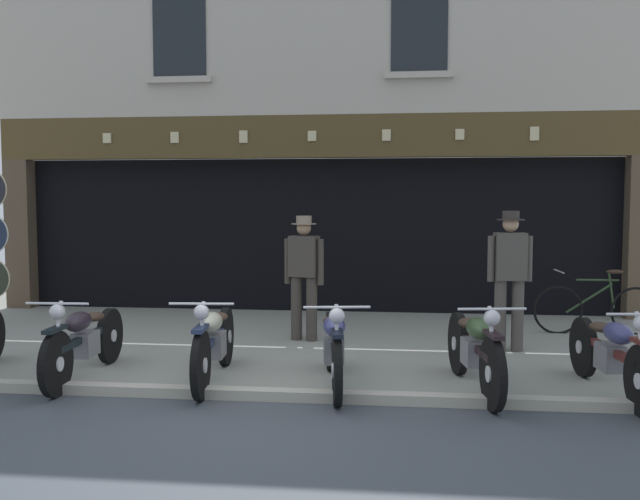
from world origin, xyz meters
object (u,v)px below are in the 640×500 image
at_px(motorcycle_left, 84,339).
at_px(shopkeeper_center, 510,273).
at_px(motorcycle_center_left, 214,341).
at_px(leaning_bicycle, 597,308).
at_px(motorcycle_center, 334,345).
at_px(motorcycle_center_right, 474,348).
at_px(advert_board_near, 427,212).
at_px(motorcycle_right, 611,352).
at_px(advert_board_far, 481,216).
at_px(salesman_left, 304,272).

relative_size(motorcycle_left, shopkeeper_center, 1.15).
bearing_deg(motorcycle_center_left, leaning_bicycle, -151.34).
xyz_separation_m(motorcycle_center, motorcycle_center_right, (1.40, -0.02, 0.01)).
height_order(motorcycle_left, motorcycle_center, motorcycle_center).
height_order(motorcycle_left, shopkeeper_center, shopkeeper_center).
bearing_deg(motorcycle_left, shopkeeper_center, -160.74).
xyz_separation_m(motorcycle_left, advert_board_near, (3.80, 4.78, 1.28)).
bearing_deg(shopkeeper_center, motorcycle_center_left, 21.85).
relative_size(motorcycle_center, shopkeeper_center, 1.12).
relative_size(motorcycle_center, motorcycle_right, 0.98).
bearing_deg(motorcycle_center_right, motorcycle_left, -8.63).
height_order(advert_board_far, leaning_bicycle, advert_board_far).
relative_size(advert_board_near, leaning_bicycle, 0.52).
xyz_separation_m(salesman_left, advert_board_near, (1.75, 2.55, 0.76)).
xyz_separation_m(motorcycle_left, shopkeeper_center, (4.70, 1.87, 0.56)).
height_order(salesman_left, leaning_bicycle, salesman_left).
bearing_deg(motorcycle_center, advert_board_far, -121.14).
bearing_deg(motorcycle_left, leaning_bicycle, -155.33).
xyz_separation_m(motorcycle_center, advert_board_far, (2.04, 4.79, 1.21)).
height_order(motorcycle_left, motorcycle_right, motorcycle_left).
bearing_deg(motorcycle_center_right, salesman_left, -56.62).
bearing_deg(shopkeeper_center, motorcycle_center_right, 64.45).
bearing_deg(salesman_left, motorcycle_left, 60.37).
bearing_deg(motorcycle_center, leaning_bicycle, -145.92).
distance_m(salesman_left, advert_board_far, 3.74).
distance_m(motorcycle_center, salesman_left, 2.38).
xyz_separation_m(motorcycle_center_left, motorcycle_center_right, (2.66, -0.08, 0.00)).
xyz_separation_m(motorcycle_left, salesman_left, (2.05, 2.23, 0.51)).
bearing_deg(motorcycle_left, advert_board_near, -130.87).
relative_size(motorcycle_center_right, leaning_bicycle, 1.12).
height_order(motorcycle_right, salesman_left, salesman_left).
xyz_separation_m(motorcycle_right, salesman_left, (-3.31, 2.25, 0.51)).
relative_size(advert_board_far, leaning_bicycle, 0.58).
height_order(advert_board_near, advert_board_far, advert_board_near).
xyz_separation_m(advert_board_near, leaning_bicycle, (2.33, -1.65, -1.33)).
distance_m(motorcycle_left, motorcycle_center_left, 1.39).
distance_m(motorcycle_left, motorcycle_center, 2.65).
xyz_separation_m(motorcycle_right, leaning_bicycle, (0.77, 3.16, -0.05)).
bearing_deg(motorcycle_left, motorcycle_right, 177.36).
distance_m(motorcycle_left, leaning_bicycle, 6.88).
xyz_separation_m(motorcycle_left, motorcycle_center_left, (1.39, 0.05, 0.01)).
xyz_separation_m(shopkeeper_center, advert_board_near, (-0.90, 2.91, 0.72)).
height_order(motorcycle_left, motorcycle_center_right, motorcycle_center_right).
xyz_separation_m(motorcycle_center, advert_board_near, (1.14, 4.79, 1.27)).
distance_m(motorcycle_center_left, motorcycle_center, 1.26).
distance_m(motorcycle_center_right, advert_board_near, 4.98).
xyz_separation_m(motorcycle_center, motorcycle_right, (2.71, -0.01, -0.01)).
bearing_deg(motorcycle_center, shopkeeper_center, -145.49).
height_order(motorcycle_left, motorcycle_center_left, motorcycle_center_left).
relative_size(motorcycle_center_left, motorcycle_right, 1.01).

